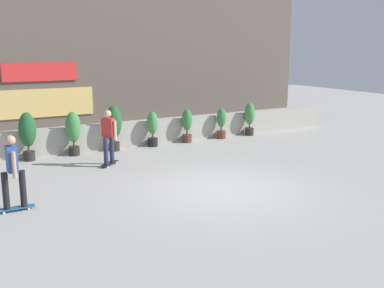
% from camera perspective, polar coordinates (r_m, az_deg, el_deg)
% --- Properties ---
extents(ground_plane, '(48.00, 48.00, 0.00)m').
position_cam_1_polar(ground_plane, '(11.70, 3.65, -5.65)').
color(ground_plane, '#B2AFA8').
extents(planter_wall, '(18.00, 0.40, 0.90)m').
position_cam_1_polar(planter_wall, '(16.78, -7.61, 1.27)').
color(planter_wall, '#B2ADA3').
rests_on(planter_wall, ground).
extents(building_backdrop, '(20.00, 2.08, 6.50)m').
position_cam_1_polar(building_backdrop, '(20.26, -12.19, 10.90)').
color(building_backdrop, '#60564C').
rests_on(building_backdrop, ground).
extents(potted_plant_1, '(0.54, 0.54, 1.54)m').
position_cam_1_polar(potted_plant_1, '(15.30, -19.75, 1.35)').
color(potted_plant_1, '#2D2823').
rests_on(potted_plant_1, ground).
extents(potted_plant_2, '(0.49, 0.49, 1.46)m').
position_cam_1_polar(potted_plant_2, '(15.61, -14.54, 1.66)').
color(potted_plant_2, '#2D2823').
rests_on(potted_plant_2, ground).
extents(potted_plant_3, '(0.55, 0.55, 1.57)m').
position_cam_1_polar(potted_plant_3, '(16.01, -9.70, 2.40)').
color(potted_plant_3, '#2D2823').
rests_on(potted_plant_3, ground).
extents(potted_plant_4, '(0.40, 0.40, 1.27)m').
position_cam_1_polar(potted_plant_4, '(16.59, -4.93, 2.07)').
color(potted_plant_4, black).
rests_on(potted_plant_4, ground).
extents(potted_plant_5, '(0.40, 0.40, 1.26)m').
position_cam_1_polar(potted_plant_5, '(17.22, -0.62, 2.47)').
color(potted_plant_5, brown).
rests_on(potted_plant_5, ground).
extents(potted_plant_6, '(0.36, 0.36, 1.19)m').
position_cam_1_polar(potted_plant_6, '(18.02, 3.66, 2.68)').
color(potted_plant_6, brown).
rests_on(potted_plant_6, ground).
extents(potted_plant_7, '(0.43, 0.43, 1.32)m').
position_cam_1_polar(potted_plant_7, '(18.78, 7.17, 3.32)').
color(potted_plant_7, '#2D2823').
rests_on(potted_plant_7, ground).
extents(skater_far_left, '(0.73, 0.68, 1.70)m').
position_cam_1_polar(skater_far_left, '(14.01, -10.36, 1.10)').
color(skater_far_left, black).
rests_on(skater_far_left, ground).
extents(skater_by_wall_right, '(0.80, 0.56, 1.70)m').
position_cam_1_polar(skater_by_wall_right, '(10.66, -21.39, -2.97)').
color(skater_by_wall_right, '#266699').
rests_on(skater_by_wall_right, ground).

